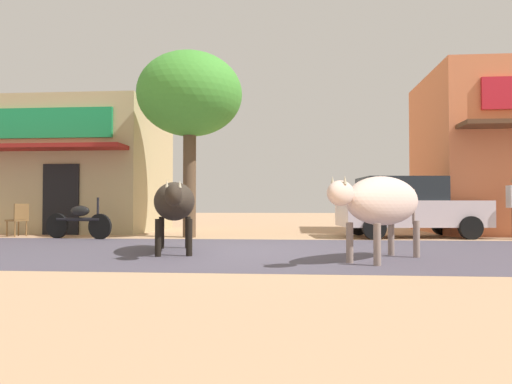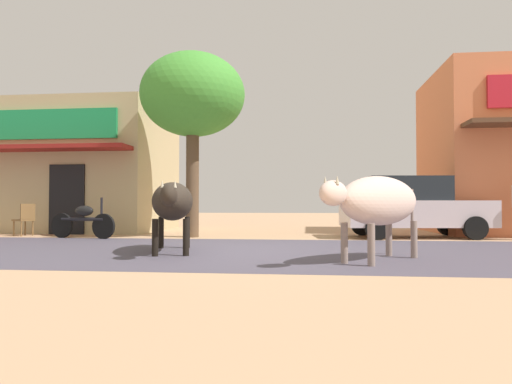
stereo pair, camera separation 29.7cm
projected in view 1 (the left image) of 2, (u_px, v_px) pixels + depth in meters
The scene contains 9 objects.
ground at pixel (223, 251), 8.98m from camera, with size 80.00×80.00×0.00m, color tan.
asphalt_road at pixel (223, 251), 8.98m from camera, with size 72.00×5.86×0.00m, color #4E4856.
storefront_left_cafe at pixel (68, 169), 16.03m from camera, with size 6.23×5.35×4.26m.
roadside_tree at pixel (190, 96), 12.77m from camera, with size 2.89×2.89×5.09m.
parked_hatchback_car at pixel (407, 207), 12.69m from camera, with size 3.98×2.20×1.64m.
parked_motorcycle at pixel (79, 220), 12.12m from camera, with size 1.95×0.50×1.08m.
cow_near_brown at pixel (174, 202), 8.70m from camera, with size 1.28×2.85×1.32m.
cow_far_dark at pixel (383, 201), 7.44m from camera, with size 2.01×2.44×1.35m.
cafe_chair_near_tree at pixel (19, 218), 13.00m from camera, with size 0.58×0.58×0.92m.
Camera 1 is at (1.37, -8.92, 0.90)m, focal length 32.51 mm.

